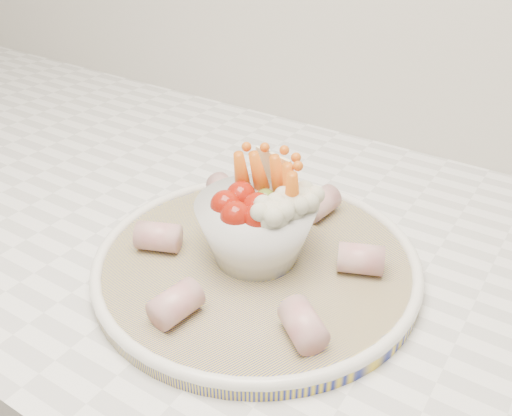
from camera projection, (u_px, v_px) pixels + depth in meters
The scene contains 3 objects.
serving_platter at pixel (257, 263), 0.59m from camera, with size 0.43×0.43×0.02m.
veggie_bowl at pixel (259, 222), 0.57m from camera, with size 0.12×0.12×0.11m.
cured_meat_rolls at pixel (257, 247), 0.58m from camera, with size 0.25×0.27×0.03m.
Camera 1 is at (0.39, 1.00, 1.29)m, focal length 40.00 mm.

